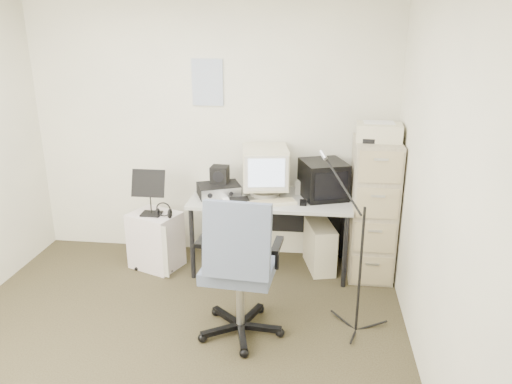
# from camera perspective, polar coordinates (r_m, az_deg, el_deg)

# --- Properties ---
(floor) EXTENTS (3.60, 3.60, 0.01)m
(floor) POSITION_cam_1_polar(r_m,az_deg,el_deg) (3.89, -10.28, -17.76)
(floor) COLOR #2E2817
(floor) RESTS_ON ground
(wall_back) EXTENTS (3.60, 0.02, 2.50)m
(wall_back) POSITION_cam_1_polar(r_m,az_deg,el_deg) (4.98, -5.13, 6.66)
(wall_back) COLOR white
(wall_back) RESTS_ON ground
(wall_right) EXTENTS (0.02, 3.60, 2.50)m
(wall_right) POSITION_cam_1_polar(r_m,az_deg,el_deg) (3.24, 20.36, -1.24)
(wall_right) COLOR white
(wall_right) RESTS_ON ground
(wall_calendar) EXTENTS (0.30, 0.02, 0.44)m
(wall_calendar) POSITION_cam_1_polar(r_m,az_deg,el_deg) (4.90, -5.57, 12.36)
(wall_calendar) COLOR white
(wall_calendar) RESTS_ON wall_back
(filing_cabinet) EXTENTS (0.40, 0.60, 1.30)m
(filing_cabinet) POSITION_cam_1_polar(r_m,az_deg,el_deg) (4.77, 13.18, -1.85)
(filing_cabinet) COLOR #C0B896
(filing_cabinet) RESTS_ON floor
(printer) EXTENTS (0.41, 0.29, 0.15)m
(printer) POSITION_cam_1_polar(r_m,az_deg,el_deg) (4.56, 13.87, 6.65)
(printer) COLOR beige
(printer) RESTS_ON filing_cabinet
(desk) EXTENTS (1.50, 0.70, 0.73)m
(desk) POSITION_cam_1_polar(r_m,az_deg,el_deg) (4.83, 1.67, -4.70)
(desk) COLOR #B3B1A0
(desk) RESTS_ON floor
(crt_monitor) EXTENTS (0.48, 0.50, 0.46)m
(crt_monitor) POSITION_cam_1_polar(r_m,az_deg,el_deg) (4.71, 1.04, 2.38)
(crt_monitor) COLOR beige
(crt_monitor) RESTS_ON desk
(crt_tv) EXTENTS (0.49, 0.51, 0.35)m
(crt_tv) POSITION_cam_1_polar(r_m,az_deg,el_deg) (4.70, 7.69, 1.43)
(crt_tv) COLOR black
(crt_tv) RESTS_ON desk
(desk_speaker) EXTENTS (0.08, 0.08, 0.13)m
(desk_speaker) POSITION_cam_1_polar(r_m,az_deg,el_deg) (4.80, 5.00, 0.55)
(desk_speaker) COLOR #BCB7A8
(desk_speaker) RESTS_ON desk
(keyboard) EXTENTS (0.46, 0.30, 0.02)m
(keyboard) POSITION_cam_1_polar(r_m,az_deg,el_deg) (4.53, 1.84, -1.24)
(keyboard) COLOR beige
(keyboard) RESTS_ON desk
(mouse) EXTENTS (0.06, 0.11, 0.03)m
(mouse) POSITION_cam_1_polar(r_m,az_deg,el_deg) (4.54, 5.40, -1.21)
(mouse) COLOR black
(mouse) RESTS_ON desk
(radio_receiver) EXTENTS (0.46, 0.40, 0.11)m
(radio_receiver) POSITION_cam_1_polar(r_m,az_deg,el_deg) (4.75, -4.28, 0.25)
(radio_receiver) COLOR black
(radio_receiver) RESTS_ON desk
(radio_speaker) EXTENTS (0.17, 0.16, 0.16)m
(radio_speaker) POSITION_cam_1_polar(r_m,az_deg,el_deg) (4.76, -4.17, 2.02)
(radio_speaker) COLOR black
(radio_speaker) RESTS_ON radio_receiver
(papers) EXTENTS (0.30, 0.35, 0.02)m
(papers) POSITION_cam_1_polar(r_m,az_deg,el_deg) (4.59, -2.43, -0.99)
(papers) COLOR white
(papers) RESTS_ON desk
(pc_tower) EXTENTS (0.33, 0.53, 0.46)m
(pc_tower) POSITION_cam_1_polar(r_m,az_deg,el_deg) (4.92, 7.29, -6.13)
(pc_tower) COLOR beige
(pc_tower) RESTS_ON floor
(office_chair) EXTENTS (0.72, 0.72, 1.16)m
(office_chair) POSITION_cam_1_polar(r_m,az_deg,el_deg) (3.75, -1.86, -8.37)
(office_chair) COLOR #4E5B68
(office_chair) RESTS_ON floor
(side_cart) EXTENTS (0.55, 0.50, 0.55)m
(side_cart) POSITION_cam_1_polar(r_m,az_deg,el_deg) (4.99, -11.37, -5.40)
(side_cart) COLOR silver
(side_cart) RESTS_ON floor
(music_stand) EXTENTS (0.35, 0.26, 0.46)m
(music_stand) POSITION_cam_1_polar(r_m,az_deg,el_deg) (4.79, -12.03, 0.02)
(music_stand) COLOR black
(music_stand) RESTS_ON side_cart
(headphones) EXTENTS (0.19, 0.19, 0.03)m
(headphones) POSITION_cam_1_polar(r_m,az_deg,el_deg) (4.76, -10.51, -2.30)
(headphones) COLOR black
(headphones) RESTS_ON side_cart
(mic_stand) EXTENTS (0.03, 0.03, 1.35)m
(mic_stand) POSITION_cam_1_polar(r_m,az_deg,el_deg) (3.82, 11.97, -6.70)
(mic_stand) COLOR black
(mic_stand) RESTS_ON floor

